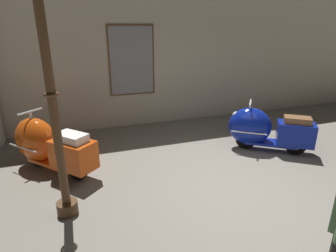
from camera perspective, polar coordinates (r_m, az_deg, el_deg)
The scene contains 5 objects.
ground_plane at distance 4.70m, azimuth 12.80°, elevation -12.40°, with size 60.00×60.00×0.00m, color slate.
showroom_back_wall at distance 7.29m, azimuth -2.35°, elevation 14.96°, with size 18.00×0.63×3.72m.
scooter_0 at distance 5.39m, azimuth -23.26°, elevation -3.51°, with size 1.53×1.63×1.06m.
scooter_1 at distance 6.07m, azimuth 18.65°, elevation -0.60°, with size 1.62×1.36×1.02m.
lamppost at distance 3.67m, azimuth -22.28°, elevation 4.32°, with size 0.28×0.28×3.16m.
Camera 1 is at (-2.22, -3.34, 2.46)m, focal length 30.19 mm.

